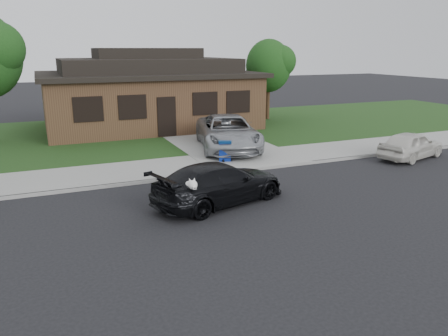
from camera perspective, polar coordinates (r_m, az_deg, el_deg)
name	(u,v)px	position (r m, az deg, el deg)	size (l,w,h in m)	color
ground	(136,221)	(12.70, -11.37, -6.84)	(120.00, 120.00, 0.00)	black
sidewalk	(109,174)	(17.37, -14.77, -0.80)	(60.00, 3.00, 0.12)	gray
curb	(116,185)	(15.94, -13.97, -2.17)	(60.00, 0.12, 0.12)	gray
lawn	(87,137)	(25.12, -17.49, 3.89)	(60.00, 13.00, 0.13)	#193814
driveway	(208,138)	(23.55, -2.05, 3.88)	(4.50, 13.00, 0.14)	gray
sedan	(219,183)	(13.68, -0.63, -2.00)	(4.83, 3.05, 1.30)	black
minivan	(228,132)	(20.70, 0.50, 4.70)	(2.59, 5.62, 1.56)	#A6A9AD
white_compact	(411,145)	(21.05, 23.24, 2.78)	(1.45, 3.59, 1.22)	silver
recycling_bin	(225,150)	(18.49, 0.13, 2.31)	(0.70, 0.70, 0.89)	navy
house	(148,93)	(27.42, -9.85, 9.64)	(12.60, 8.60, 4.65)	#422B1C
tree_1	(271,65)	(29.69, 6.17, 13.25)	(3.15, 3.00, 5.25)	#332114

